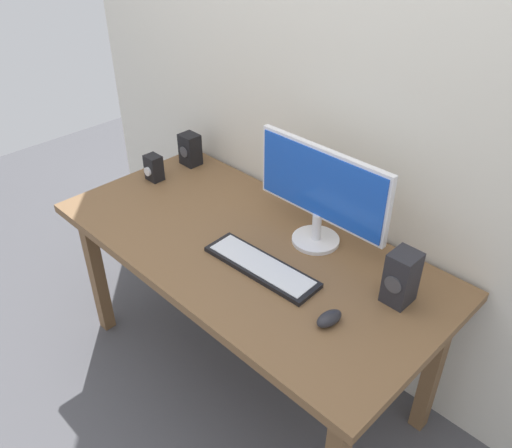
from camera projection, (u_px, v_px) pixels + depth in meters
The scene contains 9 objects.
ground_plane at pixel (248, 369), 2.46m from camera, with size 6.00×6.00×0.00m, color #4C4C51.
wall_back at pixel (331, 20), 1.87m from camera, with size 3.06×0.04×3.00m, color silver.
desk at pixel (246, 260), 2.10m from camera, with size 1.60×0.79×0.73m.
monitor at pixel (321, 191), 1.94m from camera, with size 0.58×0.19×0.40m.
keyboard_primary at pixel (261, 266), 1.92m from camera, with size 0.47×0.16×0.02m.
mouse at pixel (329, 318), 1.68m from camera, with size 0.05×0.10×0.04m, color #232328.
speaker_right at pixel (401, 278), 1.73m from camera, with size 0.09×0.10×0.19m.
speaker_left at pixel (190, 149), 2.56m from camera, with size 0.09×0.08×0.16m.
audio_controller at pixel (154, 168), 2.44m from camera, with size 0.08×0.07×0.12m.
Camera 1 is at (1.20, -1.14, 1.95)m, focal length 36.82 mm.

